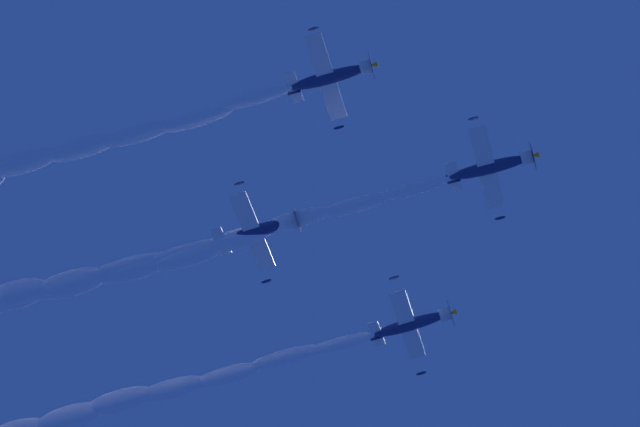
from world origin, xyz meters
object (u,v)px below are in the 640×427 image
Objects in this scene: airplane_right_wingman at (332,77)px; airplane_slot_tail at (258,231)px; airplane_lead at (492,167)px; airplane_left_wingman at (413,324)px.

airplane_right_wingman is 13.27m from airplane_slot_tail.
airplane_right_wingman is 1.00× the size of airplane_slot_tail.
airplane_right_wingman is (14.05, -0.60, 1.74)m from airplane_lead.
airplane_left_wingman is 14.81m from airplane_slot_tail.
airplane_lead is at bearing 177.57° from airplane_right_wingman.
airplane_lead reaches higher than airplane_slot_tail.
airplane_left_wingman is at bearing -139.09° from airplane_right_wingman.
airplane_lead is at bearing 82.67° from airplane_left_wingman.
airplane_right_wingman reaches higher than airplane_slot_tail.
airplane_right_wingman reaches higher than airplane_lead.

